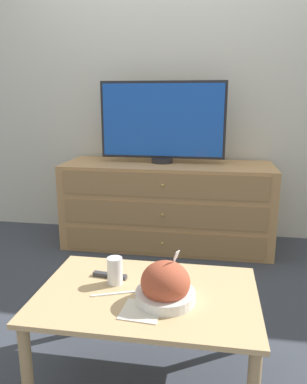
% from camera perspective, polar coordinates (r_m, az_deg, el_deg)
% --- Properties ---
extents(ground_plane, '(12.00, 12.00, 0.00)m').
position_cam_1_polar(ground_plane, '(3.39, 2.43, -5.91)').
color(ground_plane, '#383D47').
extents(wall_back, '(12.00, 0.05, 2.60)m').
position_cam_1_polar(wall_back, '(3.22, 2.73, 16.59)').
color(wall_back, silver).
rests_on(wall_back, ground_plane).
extents(dresser, '(1.62, 0.57, 0.66)m').
position_cam_1_polar(dresser, '(3.00, 2.12, -1.93)').
color(dresser, tan).
rests_on(dresser, ground_plane).
extents(tv, '(0.97, 0.17, 0.62)m').
position_cam_1_polar(tv, '(2.93, 1.37, 10.67)').
color(tv, '#232328').
rests_on(tv, dresser).
extents(coffee_table, '(0.88, 0.59, 0.40)m').
position_cam_1_polar(coffee_table, '(1.58, -0.97, -16.80)').
color(coffee_table, tan).
rests_on(coffee_table, ground_plane).
extents(takeout_bowl, '(0.23, 0.23, 0.20)m').
position_cam_1_polar(takeout_bowl, '(1.46, 1.82, -14.11)').
color(takeout_bowl, silver).
rests_on(takeout_bowl, coffee_table).
extents(drink_cup, '(0.06, 0.06, 0.11)m').
position_cam_1_polar(drink_cup, '(1.60, -5.90, -12.07)').
color(drink_cup, '#9E6638').
rests_on(drink_cup, coffee_table).
extents(napkin, '(0.15, 0.15, 0.00)m').
position_cam_1_polar(napkin, '(1.43, -1.86, -17.65)').
color(napkin, silver).
rests_on(napkin, coffee_table).
extents(knife, '(0.17, 0.07, 0.01)m').
position_cam_1_polar(knife, '(1.54, -6.29, -15.14)').
color(knife, white).
rests_on(knife, coffee_table).
extents(remote_control, '(0.15, 0.04, 0.02)m').
position_cam_1_polar(remote_control, '(1.67, -6.67, -12.52)').
color(remote_control, '#38383D').
rests_on(remote_control, coffee_table).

